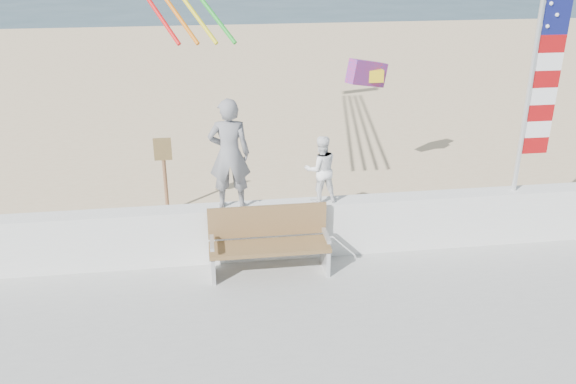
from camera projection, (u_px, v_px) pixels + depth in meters
name	position (u px, v px, depth m)	size (l,w,h in m)	color
ground	(292.00, 340.00, 8.02)	(220.00, 220.00, 0.00)	#284351
sand	(244.00, 132.00, 16.20)	(90.00, 40.00, 0.08)	beige
seawall	(274.00, 230.00, 9.59)	(30.00, 0.35, 0.90)	white
adult	(229.00, 154.00, 9.00)	(0.62, 0.40, 1.69)	slate
child	(321.00, 169.00, 9.30)	(0.52, 0.40, 1.06)	white
bench	(269.00, 240.00, 9.14)	(1.80, 0.57, 1.00)	brown
flag	(540.00, 73.00, 9.17)	(0.50, 0.08, 3.50)	white
parafoil_kite	(368.00, 74.00, 11.93)	(0.93, 0.64, 0.64)	red
sign	(164.00, 169.00, 11.17)	(0.32, 0.07, 1.46)	brown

